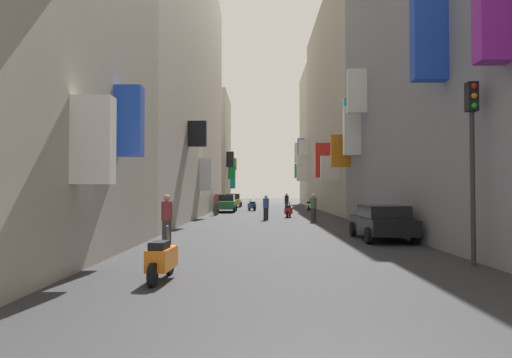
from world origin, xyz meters
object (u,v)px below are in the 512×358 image
Objects in this scene: parked_car_black at (382,221)px; parked_car_green at (226,203)px; pedestrian_near_left at (313,208)px; pedestrian_near_right at (266,208)px; scooter_red at (289,211)px; pedestrian_mid_street at (167,220)px; scooter_white at (309,206)px; pedestrian_crossing at (216,204)px; pedestrian_far_away at (287,202)px; parked_car_yellow at (233,200)px; scooter_blue at (252,206)px; scooter_orange at (162,259)px; traffic_light_near_corner at (472,141)px.

parked_car_green is at bearing 109.50° from parked_car_black.
pedestrian_near_left reaches higher than pedestrian_near_right.
scooter_red is at bearing 105.46° from pedestrian_near_left.
pedestrian_near_left is 13.01m from pedestrian_mid_street.
scooter_white is (7.65, 2.27, -0.33)m from parked_car_green.
pedestrian_crossing reaches higher than pedestrian_far_away.
parked_car_yellow is 2.40× the size of scooter_blue.
parked_car_green is 13.72m from pedestrian_near_left.
pedestrian_far_away reaches higher than scooter_blue.
parked_car_green is (0.06, -11.45, 0.01)m from parked_car_yellow.
parked_car_yellow is at bearing 104.87° from scooter_red.
pedestrian_mid_street is at bearing -95.60° from scooter_blue.
scooter_orange is 1.01× the size of pedestrian_mid_street.
scooter_white is (-0.08, 24.11, -0.25)m from parked_car_black.
parked_car_black is 9.76m from pedestrian_near_left.
scooter_orange is 18.07m from pedestrian_near_left.
parked_car_yellow is at bearing 120.09° from pedestrian_far_away.
scooter_white is at bearing 71.70° from pedestrian_near_right.
scooter_orange is at bearing -166.07° from traffic_light_near_corner.
pedestrian_near_left is 14.08m from pedestrian_far_away.
parked_car_black is 2.21× the size of scooter_orange.
scooter_red is 4.60m from pedestrian_near_left.
scooter_orange is at bearing -98.27° from pedestrian_far_away.
parked_car_black is at bearing -89.80° from scooter_white.
scooter_red is 1.03× the size of pedestrian_crossing.
scooter_orange is 1.09× the size of pedestrian_far_away.
scooter_orange is 24.31m from pedestrian_crossing.
pedestrian_crossing reaches higher than scooter_white.
parked_car_yellow is 24.49m from pedestrian_near_left.
parked_car_yellow is at bearing 129.99° from scooter_white.
traffic_light_near_corner is (0.70, -5.76, 2.44)m from parked_car_black.
pedestrian_crossing is (-8.08, 16.65, 0.17)m from parked_car_black.
scooter_red is 6.00m from pedestrian_crossing.
parked_car_green is 29.48m from scooter_orange.
scooter_red is (5.11, -19.23, -0.32)m from parked_car_yellow.
parked_car_yellow is 2.66× the size of pedestrian_near_right.
traffic_light_near_corner is at bearing -73.61° from pedestrian_near_right.
parked_car_black is at bearing -81.39° from pedestrian_near_left.
scooter_orange is (0.95, -29.46, -0.33)m from parked_car_green.
traffic_light_near_corner is (8.49, -39.06, 2.37)m from parked_car_yellow.
scooter_blue is (-5.37, -0.17, 0.00)m from scooter_white.
scooter_red is (-2.68, 14.07, -0.25)m from parked_car_black.
pedestrian_near_right is at bearing -99.55° from pedestrian_far_away.
pedestrian_crossing reaches higher than pedestrian_near_left.
parked_car_black is 2.23× the size of pedestrian_mid_street.
parked_car_black is at bearing -77.17° from scooter_blue.
parked_car_black is 2.41× the size of pedestrian_far_away.
scooter_red is 1.03× the size of pedestrian_mid_street.
parked_car_yellow is 11.45m from parked_car_green.
scooter_white and scooter_blue have the same top height.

